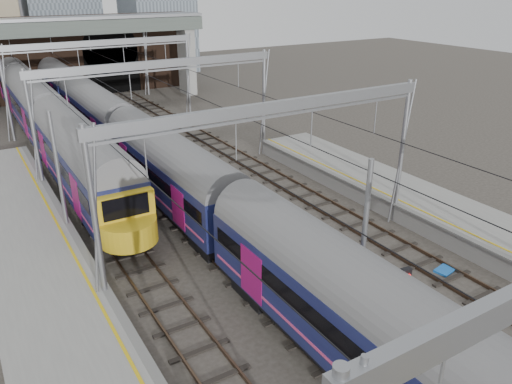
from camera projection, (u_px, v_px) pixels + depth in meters
ground at (392, 354)px, 18.30m from camera, size 160.00×160.00×0.00m
tracks at (210, 207)px, 30.09m from camera, size 14.40×80.00×0.22m
overhead_line at (162, 81)px, 32.62m from camera, size 16.80×80.00×8.00m
retaining_wall at (78, 58)px, 58.11m from camera, size 28.00×2.75×9.00m
overbridge at (74, 37)px, 51.63m from camera, size 28.00×3.00×9.25m
train_main at (127, 137)px, 35.20m from camera, size 2.76×63.83×4.76m
train_second at (34, 104)px, 43.86m from camera, size 2.99×51.74×5.07m
signal_near_centre at (398, 309)px, 16.13m from camera, size 0.33×0.45×4.44m
equip_cover_a at (368, 362)px, 17.85m from camera, size 0.87×0.71×0.09m
equip_cover_b at (282, 293)px, 21.78m from camera, size 0.77×0.57×0.09m
equip_cover_c at (444, 270)px, 23.50m from camera, size 1.02×0.81×0.11m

